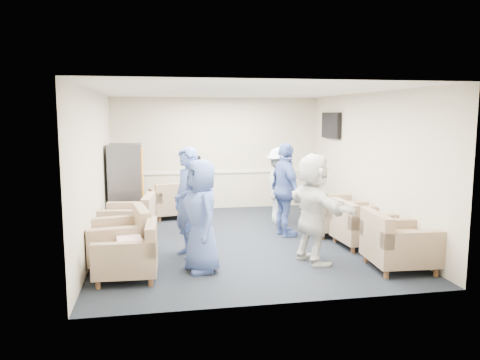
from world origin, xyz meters
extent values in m
plane|color=black|center=(0.00, 0.00, 0.00)|extent=(6.00, 6.00, 0.00)
plane|color=silver|center=(0.00, 0.00, 2.70)|extent=(6.00, 6.00, 0.00)
cube|color=beige|center=(0.00, 3.00, 1.35)|extent=(5.00, 0.02, 2.70)
cube|color=beige|center=(0.00, -3.00, 1.35)|extent=(5.00, 0.02, 2.70)
cube|color=beige|center=(-2.50, 0.00, 1.35)|extent=(0.02, 6.00, 2.70)
cube|color=beige|center=(2.50, 0.00, 1.35)|extent=(0.02, 6.00, 2.70)
cube|color=silver|center=(0.00, 2.98, 0.90)|extent=(4.98, 0.04, 0.06)
cube|color=black|center=(2.44, 1.80, 2.05)|extent=(0.07, 1.00, 0.58)
cube|color=black|center=(2.40, 1.80, 2.05)|extent=(0.01, 0.92, 0.50)
cube|color=#505159|center=(2.48, 1.80, 1.90)|extent=(0.04, 0.10, 0.25)
cube|color=#8B7259|center=(-1.92, -1.76, 0.26)|extent=(0.88, 0.88, 0.28)
cube|color=#856749|center=(-1.92, -1.76, 0.45)|extent=(0.61, 0.57, 0.10)
cube|color=#8B7259|center=(-1.57, -1.77, 0.60)|extent=(0.17, 0.85, 0.40)
cube|color=#8B7259|center=(-2.10, -1.09, 0.28)|extent=(1.06, 1.06, 0.30)
cube|color=#856749|center=(-2.10, -1.09, 0.49)|extent=(0.73, 0.70, 0.11)
cube|color=#8B7259|center=(-1.72, -1.03, 0.65)|extent=(0.30, 0.93, 0.43)
cube|color=#8B7259|center=(-2.00, 0.23, 0.28)|extent=(1.01, 1.01, 0.30)
cube|color=#856749|center=(-2.00, 0.23, 0.48)|extent=(0.69, 0.66, 0.11)
cube|color=#8B7259|center=(-1.63, 0.18, 0.64)|extent=(0.26, 0.91, 0.42)
cube|color=#8B7259|center=(2.08, -2.06, 0.28)|extent=(0.98, 0.98, 0.30)
cube|color=#856749|center=(2.08, -2.06, 0.49)|extent=(0.67, 0.63, 0.11)
cube|color=#8B7259|center=(1.69, -2.03, 0.65)|extent=(0.21, 0.93, 0.43)
cube|color=#8B7259|center=(2.05, -0.82, 0.27)|extent=(0.91, 0.91, 0.29)
cube|color=#856749|center=(2.05, -0.82, 0.46)|extent=(0.63, 0.59, 0.10)
cube|color=#8B7259|center=(1.69, -0.84, 0.61)|extent=(0.19, 0.87, 0.41)
cube|color=#8B7259|center=(1.91, 0.12, 0.29)|extent=(0.96, 0.96, 0.31)
cube|color=#856749|center=(1.91, 0.12, 0.50)|extent=(0.67, 0.62, 0.11)
cube|color=#8B7259|center=(1.51, 0.12, 0.67)|extent=(0.17, 0.95, 0.45)
cube|color=#8B7259|center=(2.06, 1.12, 0.23)|extent=(0.84, 0.84, 0.25)
cube|color=#856749|center=(2.06, 1.12, 0.40)|extent=(0.58, 0.55, 0.09)
cube|color=#8B7259|center=(1.75, 1.16, 0.53)|extent=(0.22, 0.76, 0.35)
cube|color=#8B7259|center=(-1.15, 2.16, 0.26)|extent=(1.01, 1.01, 0.28)
cube|color=#856749|center=(-1.15, 2.16, 0.46)|extent=(0.66, 0.69, 0.10)
cube|color=#8B7259|center=(-1.08, 1.81, 0.61)|extent=(0.87, 0.30, 0.41)
cube|color=#505159|center=(-2.10, 1.64, 0.85)|extent=(0.67, 0.80, 1.69)
cube|color=#E15804|center=(-1.76, 1.64, 0.93)|extent=(0.02, 0.68, 1.35)
cube|color=black|center=(-1.75, 1.64, 0.22)|extent=(0.02, 0.40, 0.11)
cube|color=black|center=(-1.75, -0.28, 0.19)|extent=(0.30, 0.25, 0.38)
sphere|color=black|center=(-1.75, -0.28, 0.36)|extent=(0.19, 0.19, 0.19)
cube|color=silver|center=(-1.87, -1.76, 0.51)|extent=(0.40, 0.49, 0.13)
imported|color=#445DA4|center=(-0.84, -1.61, 0.83)|extent=(0.71, 0.92, 1.66)
imported|color=#445DA4|center=(-1.00, -0.84, 0.89)|extent=(0.64, 0.76, 1.78)
imported|color=black|center=(-0.75, 0.72, 0.76)|extent=(0.91, 0.94, 1.53)
imported|color=white|center=(1.08, 1.17, 0.81)|extent=(0.60, 1.04, 1.61)
imported|color=#445DA4|center=(0.91, 0.12, 0.89)|extent=(0.60, 1.10, 1.77)
imported|color=silver|center=(0.89, -1.52, 0.86)|extent=(0.89, 1.67, 1.72)
camera|label=1|loc=(-1.49, -8.27, 2.30)|focal=35.00mm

